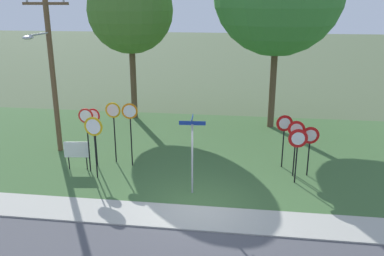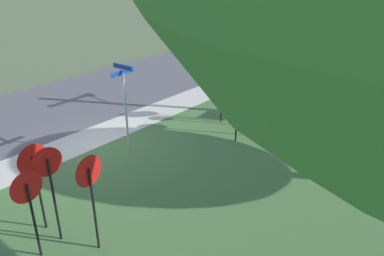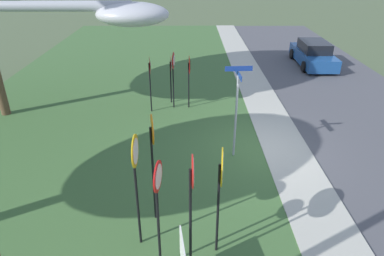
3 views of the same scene
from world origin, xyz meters
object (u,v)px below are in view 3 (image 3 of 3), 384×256
object	(u,v)px
stop_sign_near_right	(153,147)
stop_sign_far_right	(221,180)
stop_sign_far_left	(136,169)
parked_sedan_distant	(313,54)
stop_sign_far_center	(192,193)
street_name_post	(237,105)
yield_sign_near_left	(171,68)
yield_sign_far_left	(189,69)
yield_sign_near_right	(174,67)
stop_sign_near_left	(158,197)
yield_sign_far_right	(150,71)

from	to	relation	value
stop_sign_near_right	stop_sign_far_right	world-z (taller)	stop_sign_near_right
stop_sign_far_left	parked_sedan_distant	distance (m)	16.42
parked_sedan_distant	stop_sign_far_center	bearing A→B (deg)	155.27
street_name_post	parked_sedan_distant	xyz separation A→B (m)	(10.23, -5.84, -1.18)
stop_sign_far_center	street_name_post	bearing A→B (deg)	-17.95
stop_sign_far_center	yield_sign_near_left	bearing A→B (deg)	4.15
stop_sign_near_right	yield_sign_near_left	world-z (taller)	stop_sign_near_right
stop_sign_near_right	stop_sign_far_right	size ratio (longest dim) A/B	1.09
stop_sign_far_center	yield_sign_far_left	distance (m)	8.53
yield_sign_near_right	stop_sign_far_right	bearing A→B (deg)	-164.11
stop_sign_near_right	stop_sign_near_left	bearing A→B (deg)	178.81
street_name_post	yield_sign_near_left	bearing A→B (deg)	22.53
stop_sign_far_center	stop_sign_far_right	bearing A→B (deg)	-49.04
stop_sign_near_left	yield_sign_far_left	distance (m)	8.48
yield_sign_far_left	street_name_post	distance (m)	4.19
stop_sign_far_center	stop_sign_far_right	world-z (taller)	stop_sign_far_center
yield_sign_near_left	parked_sedan_distant	world-z (taller)	yield_sign_near_left
yield_sign_far_right	stop_sign_near_left	bearing A→B (deg)	178.94
stop_sign_far_right	yield_sign_far_right	bearing A→B (deg)	21.52
stop_sign_near_left	street_name_post	bearing A→B (deg)	-15.27
stop_sign_far_left	street_name_post	distance (m)	4.59
yield_sign_far_left	yield_sign_near_right	bearing A→B (deg)	86.97
stop_sign_far_left	street_name_post	xyz separation A→B (m)	(3.82, -2.54, -0.22)
stop_sign_near_left	street_name_post	size ratio (longest dim) A/B	0.87
stop_sign_far_center	yield_sign_far_left	world-z (taller)	stop_sign_far_center
stop_sign_near_left	stop_sign_far_right	world-z (taller)	stop_sign_near_left
stop_sign_far_right	yield_sign_near_right	distance (m)	8.09
stop_sign_far_center	yield_sign_far_right	xyz separation A→B (m)	(8.13, 1.59, -0.23)
yield_sign_near_right	stop_sign_far_center	bearing A→B (deg)	-168.53
yield_sign_near_left	street_name_post	distance (m)	5.03
yield_sign_far_left	street_name_post	size ratio (longest dim) A/B	0.75
yield_sign_far_right	street_name_post	world-z (taller)	street_name_post
stop_sign_near_left	yield_sign_near_right	world-z (taller)	stop_sign_near_left
stop_sign_far_right	street_name_post	xyz separation A→B (m)	(4.06, -0.82, -0.12)
stop_sign_near_right	street_name_post	size ratio (longest dim) A/B	0.94
stop_sign_near_left	yield_sign_far_left	world-z (taller)	stop_sign_near_left
stop_sign_near_left	yield_sign_near_left	bearing A→B (deg)	10.12
stop_sign_near_left	yield_sign_near_left	world-z (taller)	stop_sign_near_left
stop_sign_far_center	stop_sign_far_right	distance (m)	0.79
stop_sign_near_right	stop_sign_far_left	bearing A→B (deg)	152.06
stop_sign_far_center	street_name_post	world-z (taller)	street_name_post
yield_sign_far_left	yield_sign_far_right	bearing A→B (deg)	100.60
yield_sign_far_left	yield_sign_far_right	distance (m)	1.62
stop_sign_far_right	yield_sign_near_left	size ratio (longest dim) A/B	1.22
stop_sign_near_left	yield_sign_far_right	distance (m)	8.11
stop_sign_far_right	yield_sign_near_left	bearing A→B (deg)	14.76
yield_sign_near_right	yield_sign_far_left	xyz separation A→B (m)	(0.01, -0.64, -0.10)
stop_sign_near_right	yield_sign_far_right	bearing A→B (deg)	-3.57
yield_sign_near_left	street_name_post	world-z (taller)	street_name_post
stop_sign_far_center	stop_sign_near_right	bearing A→B (deg)	27.57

